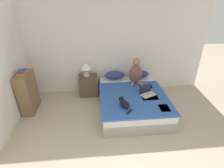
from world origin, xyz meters
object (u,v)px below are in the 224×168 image
at_px(pillow_far, 139,74).
at_px(table_lamp, 86,66).
at_px(laptop_open, 147,93).
at_px(pillow_near, 115,75).
at_px(cat_tabby, 124,103).
at_px(bookshelf, 28,92).
at_px(bed, 132,101).
at_px(book_stack_top, 22,72).
at_px(nightstand, 89,85).
at_px(person_sitting, 136,72).

distance_m(pillow_far, table_lamp, 1.53).
height_order(pillow_far, laptop_open, pillow_far).
bearing_deg(pillow_near, cat_tabby, -87.36).
distance_m(table_lamp, bookshelf, 1.59).
bearing_deg(bed, pillow_near, 112.72).
relative_size(table_lamp, book_stack_top, 1.66).
height_order(pillow_far, book_stack_top, book_stack_top).
bearing_deg(book_stack_top, table_lamp, 23.28).
bearing_deg(nightstand, cat_tabby, -58.52).
bearing_deg(bookshelf, laptop_open, -5.68).
distance_m(bed, pillow_near, 0.98).
xyz_separation_m(pillow_near, pillow_far, (0.71, 0.00, 0.00)).
distance_m(table_lamp, book_stack_top, 1.56).
bearing_deg(pillow_far, bed, -112.64).
xyz_separation_m(laptop_open, table_lamp, (-1.49, 0.90, 0.38)).
bearing_deg(nightstand, book_stack_top, -157.34).
bearing_deg(person_sitting, table_lamp, 169.23).
xyz_separation_m(pillow_near, nightstand, (-0.75, -0.04, -0.27)).
height_order(cat_tabby, book_stack_top, book_stack_top).
bearing_deg(pillow_far, book_stack_top, -167.53).
bearing_deg(bed, cat_tabby, -118.91).
bearing_deg(person_sitting, bookshelf, -172.64).
distance_m(pillow_near, pillow_far, 0.71).
relative_size(pillow_near, person_sitting, 0.82).
xyz_separation_m(cat_tabby, bookshelf, (-2.27, 0.73, -0.03)).
xyz_separation_m(pillow_far, laptop_open, (-0.01, -0.93, -0.06)).
height_order(person_sitting, nightstand, person_sitting).
distance_m(laptop_open, bookshelf, 2.92).
height_order(cat_tabby, bookshelf, bookshelf).
xyz_separation_m(pillow_near, table_lamp, (-0.79, -0.03, 0.32)).
xyz_separation_m(cat_tabby, laptop_open, (0.63, 0.44, -0.03)).
bearing_deg(bed, laptop_open, -14.08).
bearing_deg(table_lamp, bed, -35.41).
bearing_deg(pillow_near, table_lamp, -177.56).
bearing_deg(book_stack_top, cat_tabby, -17.75).
xyz_separation_m(person_sitting, laptop_open, (0.15, -0.64, -0.26)).
height_order(bookshelf, book_stack_top, book_stack_top).
xyz_separation_m(bed, nightstand, (-1.11, 0.81, 0.07)).
distance_m(cat_tabby, laptop_open, 0.77).
relative_size(pillow_far, laptop_open, 1.36).
bearing_deg(cat_tabby, pillow_far, -43.88).
height_order(bed, bookshelf, bookshelf).
distance_m(bed, pillow_far, 0.98).
distance_m(person_sitting, book_stack_top, 2.80).
bearing_deg(person_sitting, bed, -108.92).
distance_m(pillow_near, person_sitting, 0.65).
relative_size(pillow_near, nightstand, 0.98).
bearing_deg(cat_tabby, pillow_near, -16.11).
bearing_deg(book_stack_top, pillow_near, 16.27).
height_order(pillow_near, bookshelf, bookshelf).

